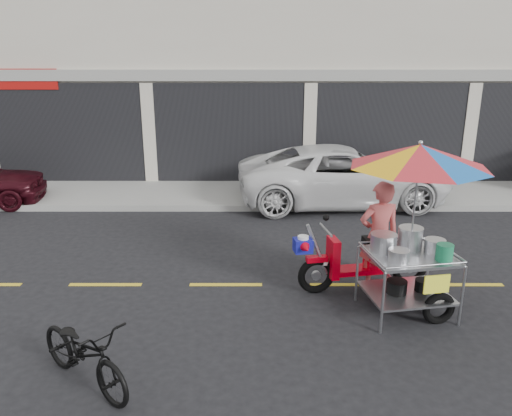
{
  "coord_description": "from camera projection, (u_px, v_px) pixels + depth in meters",
  "views": [
    {
      "loc": [
        -1.5,
        -7.51,
        3.68
      ],
      "look_at": [
        -1.5,
        0.6,
        1.15
      ],
      "focal_mm": 35.0,
      "sensor_mm": 36.0,
      "label": 1
    }
  ],
  "objects": [
    {
      "name": "ground",
      "position": [
        346.0,
        285.0,
        8.27
      ],
      "size": [
        90.0,
        90.0,
        0.0
      ],
      "primitive_type": "plane",
      "color": "black"
    },
    {
      "name": "sidewalk",
      "position": [
        311.0,
        192.0,
        13.5
      ],
      "size": [
        45.0,
        3.0,
        0.15
      ],
      "primitive_type": "cube",
      "color": "gray",
      "rests_on": "ground"
    },
    {
      "name": "shophouse_block",
      "position": [
        382.0,
        36.0,
        17.12
      ],
      "size": [
        36.0,
        8.11,
        10.4
      ],
      "color": "beige",
      "rests_on": "ground"
    },
    {
      "name": "centerline",
      "position": [
        346.0,
        285.0,
        8.27
      ],
      "size": [
        42.0,
        0.1,
        0.01
      ],
      "primitive_type": "cube",
      "color": "gold",
      "rests_on": "ground"
    },
    {
      "name": "white_pickup",
      "position": [
        343.0,
        175.0,
        12.54
      ],
      "size": [
        5.44,
        2.81,
        1.47
      ],
      "primitive_type": "imported",
      "rotation": [
        0.0,
        0.0,
        1.64
      ],
      "color": "white",
      "rests_on": "ground"
    },
    {
      "name": "near_bicycle",
      "position": [
        84.0,
        352.0,
        5.65
      ],
      "size": [
        1.63,
        1.49,
        0.86
      ],
      "primitive_type": "imported",
      "rotation": [
        0.0,
        0.0,
        0.87
      ],
      "color": "black",
      "rests_on": "ground"
    },
    {
      "name": "food_vendor_rig",
      "position": [
        401.0,
        202.0,
        7.24
      ],
      "size": [
        2.79,
        2.26,
        2.56
      ],
      "rotation": [
        0.0,
        0.0,
        0.17
      ],
      "color": "black",
      "rests_on": "ground"
    }
  ]
}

